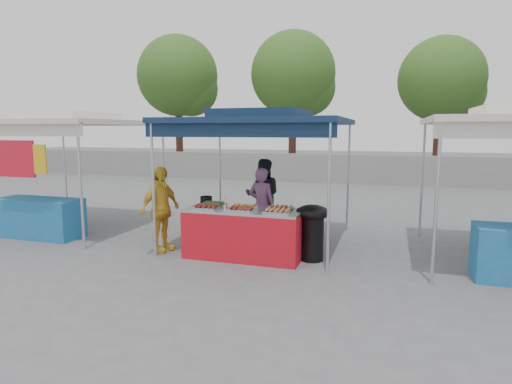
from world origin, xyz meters
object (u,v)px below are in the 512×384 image
(customer_person, at_px, (160,209))
(helper_man, at_px, (263,195))
(cooking_pot, at_px, (206,200))
(vendor_table, at_px, (244,233))
(wok_burner, at_px, (312,227))
(vendor_woman, at_px, (262,206))

(customer_person, bearing_deg, helper_man, -17.71)
(cooking_pot, relative_size, customer_person, 0.14)
(vendor_table, distance_m, helper_man, 2.03)
(helper_man, xyz_separation_m, customer_person, (-1.31, -2.07, -0.02))
(vendor_table, height_order, helper_man, helper_man)
(wok_burner, bearing_deg, helper_man, 124.39)
(vendor_woman, height_order, customer_person, customer_person)
(vendor_table, height_order, customer_person, customer_person)
(cooking_pot, height_order, vendor_woman, vendor_woman)
(vendor_woman, distance_m, customer_person, 1.92)
(cooking_pot, height_order, helper_man, helper_man)
(vendor_woman, bearing_deg, wok_burner, 152.29)
(cooking_pot, relative_size, wok_burner, 0.23)
(wok_burner, xyz_separation_m, vendor_woman, (-1.14, 0.82, 0.18))
(cooking_pot, bearing_deg, customer_person, -146.50)
(helper_man, bearing_deg, cooking_pot, 54.07)
(customer_person, bearing_deg, cooking_pot, -41.88)
(wok_burner, height_order, vendor_woman, vendor_woman)
(vendor_table, relative_size, customer_person, 1.29)
(vendor_table, relative_size, cooking_pot, 9.15)
(vendor_woman, bearing_deg, customer_person, 43.26)
(wok_burner, relative_size, helper_man, 0.61)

